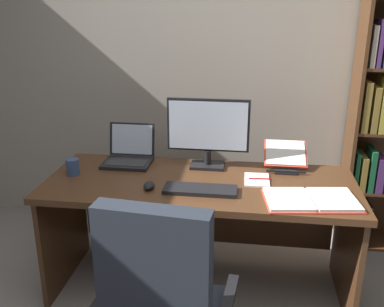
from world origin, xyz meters
The scene contains 11 objects.
wall_back centered at (0.00, 1.93, 1.34)m, with size 5.64×0.12×2.68m, color #A89E8E.
desk centered at (-0.14, 1.02, 0.56)m, with size 1.88×0.76×0.76m.
monitor centered at (-0.12, 1.20, 0.99)m, with size 0.53×0.16×0.45m.
laptop centered at (-0.65, 1.20, 0.81)m, with size 0.31×0.29×0.24m.
keyboard centered at (-0.12, 0.79, 0.77)m, with size 0.42×0.15×0.02m, color black.
computer_mouse centered at (-0.42, 0.79, 0.78)m, with size 0.06×0.10×0.04m, color black.
reading_stand_with_book centered at (0.39, 1.27, 0.83)m, with size 0.27×0.29×0.14m.
open_binder centered at (0.50, 0.74, 0.77)m, with size 0.54×0.37×0.02m.
notepad centered at (0.20, 1.00, 0.76)m, with size 0.15×0.21×0.01m, color white.
pen centered at (0.22, 1.00, 0.77)m, with size 0.01×0.01×0.14m, color maroon.
coffee_mug centered at (-0.94, 0.94, 0.81)m, with size 0.08×0.08×0.10m, color #334C7A.
Camera 1 is at (0.15, -1.50, 1.80)m, focal length 41.05 mm.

